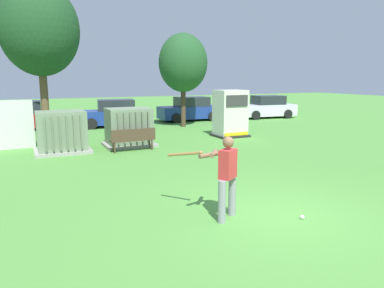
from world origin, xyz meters
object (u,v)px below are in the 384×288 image
object	(u,v)px
park_bench	(133,138)
generator_enclosure	(230,114)
transformer_mid_west	(129,128)
parked_car_leftmost	(20,117)
batter	(225,173)
sports_ball	(302,217)
parked_car_right_of_center	(190,110)
transformer_west	(62,132)
parked_car_rightmost	(267,108)
parked_car_left_of_center	(114,114)

from	to	relation	value
park_bench	generator_enclosure	bearing A→B (deg)	16.18
transformer_mid_west	parked_car_leftmost	world-z (taller)	same
transformer_mid_west	batter	distance (m)	8.80
sports_ball	parked_car_leftmost	distance (m)	17.55
generator_enclosure	parked_car_right_of_center	size ratio (longest dim) A/B	0.54
transformer_west	batter	xyz separation A→B (m)	(2.38, -8.57, 0.19)
park_bench	parked_car_rightmost	distance (m)	14.38
generator_enclosure	park_bench	world-z (taller)	generator_enclosure
generator_enclosure	batter	bearing A→B (deg)	-121.59
parked_car_rightmost	parked_car_left_of_center	bearing A→B (deg)	-179.88
batter	parked_car_right_of_center	world-z (taller)	batter
sports_ball	parked_car_leftmost	world-z (taller)	parked_car_leftmost
parked_car_left_of_center	parked_car_rightmost	xyz separation A→B (m)	(11.16, 0.02, 0.00)
sports_ball	parked_car_right_of_center	world-z (taller)	parked_car_right_of_center
parked_car_left_of_center	batter	bearing A→B (deg)	-94.54
sports_ball	parked_car_rightmost	world-z (taller)	parked_car_rightmost
sports_ball	parked_car_leftmost	xyz separation A→B (m)	(-5.35, 16.70, 0.71)
parked_car_left_of_center	parked_car_rightmost	bearing A→B (deg)	0.12
transformer_mid_west	batter	size ratio (longest dim) A/B	1.21
batter	parked_car_right_of_center	xyz separation A→B (m)	(6.60, 16.00, -0.22)
park_bench	parked_car_leftmost	bearing A→B (deg)	116.03
transformer_west	park_bench	xyz separation A→B (m)	(2.58, -1.02, -0.25)
generator_enclosure	parked_car_leftmost	bearing A→B (deg)	144.32
batter	sports_ball	size ratio (longest dim) A/B	19.33
transformer_mid_west	sports_ball	world-z (taller)	transformer_mid_west
transformer_mid_west	park_bench	distance (m)	1.27
transformer_mid_west	parked_car_leftmost	size ratio (longest dim) A/B	0.48
transformer_west	transformer_mid_west	size ratio (longest dim) A/B	1.00
generator_enclosure	parked_car_left_of_center	distance (m)	7.51
parked_car_rightmost	transformer_west	bearing A→B (deg)	-155.75
parked_car_left_of_center	parked_car_right_of_center	world-z (taller)	same
parked_car_leftmost	sports_ball	bearing A→B (deg)	-72.23
sports_ball	parked_car_rightmost	bearing A→B (deg)	55.60
park_bench	batter	xyz separation A→B (m)	(-0.20, -7.55, 0.44)
batter	parked_car_left_of_center	bearing A→B (deg)	85.46
transformer_mid_west	park_bench	bearing A→B (deg)	-97.75
parked_car_rightmost	sports_ball	bearing A→B (deg)	-124.40
parked_car_left_of_center	parked_car_rightmost	size ratio (longest dim) A/B	1.01
transformer_west	batter	bearing A→B (deg)	-74.47
transformer_mid_west	batter	xyz separation A→B (m)	(-0.36, -8.79, 0.19)
parked_car_left_of_center	parked_car_leftmost	bearing A→B (deg)	171.44
park_bench	parked_car_left_of_center	size ratio (longest dim) A/B	0.41
parked_car_right_of_center	transformer_west	bearing A→B (deg)	-140.40
sports_ball	transformer_mid_west	bearing A→B (deg)	96.45
batter	parked_car_rightmost	world-z (taller)	batter
sports_ball	parked_car_rightmost	size ratio (longest dim) A/B	0.02
generator_enclosure	transformer_mid_west	bearing A→B (deg)	-176.33
parked_car_leftmost	park_bench	bearing A→B (deg)	-63.97
parked_car_rightmost	park_bench	bearing A→B (deg)	-147.81
park_bench	batter	bearing A→B (deg)	-91.48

